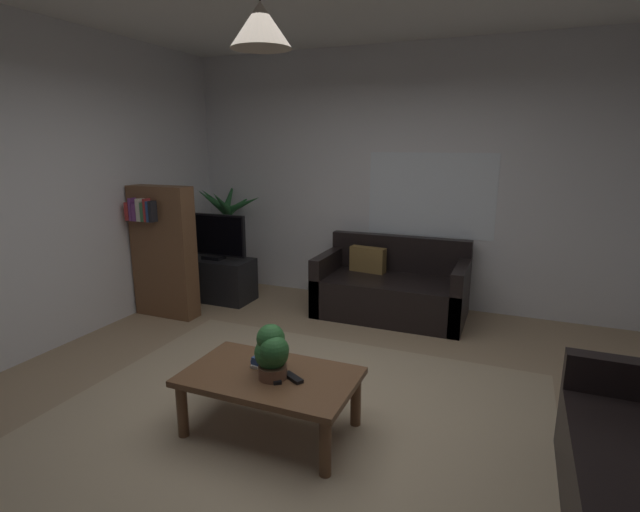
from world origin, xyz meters
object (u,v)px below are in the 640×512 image
at_px(bookshelf_corner, 163,250).
at_px(pendant_lamp, 261,25).
at_px(remote_on_table_1, 276,377).
at_px(potted_palm_corner, 228,240).
at_px(book_on_table_1, 265,362).
at_px(book_on_table_0, 263,365).
at_px(couch_under_window, 391,290).
at_px(remote_on_table_0, 293,378).
at_px(tv_stand, 216,279).
at_px(tv, 212,236).
at_px(book_on_table_2, 263,359).
at_px(potted_plant_on_table, 272,351).
at_px(coffee_table, 270,383).

distance_m(bookshelf_corner, pendant_lamp, 3.08).
bearing_deg(remote_on_table_1, potted_palm_corner, 90.60).
bearing_deg(book_on_table_1, book_on_table_0, 171.99).
relative_size(couch_under_window, remote_on_table_0, 9.78).
height_order(book_on_table_1, potted_palm_corner, potted_palm_corner).
distance_m(tv_stand, bookshelf_corner, 0.83).
relative_size(couch_under_window, tv_stand, 1.74).
bearing_deg(tv, book_on_table_2, -48.66).
bearing_deg(potted_plant_on_table, coffee_table, 145.75).
height_order(tv, potted_palm_corner, potted_palm_corner).
height_order(coffee_table, pendant_lamp, pendant_lamp).
distance_m(book_on_table_1, potted_plant_on_table, 0.21).
height_order(remote_on_table_1, potted_palm_corner, potted_palm_corner).
relative_size(book_on_table_2, potted_plant_on_table, 0.37).
bearing_deg(tv_stand, bookshelf_corner, -105.77).
relative_size(book_on_table_0, tv, 0.15).
bearing_deg(coffee_table, pendant_lamp, 180.00).
distance_m(couch_under_window, book_on_table_1, 2.35).
xyz_separation_m(potted_plant_on_table, tv, (-1.92, 2.14, 0.20)).
bearing_deg(bookshelf_corner, book_on_table_1, -35.10).
bearing_deg(potted_plant_on_table, potted_palm_corner, 127.69).
bearing_deg(bookshelf_corner, potted_palm_corner, 85.53).
height_order(book_on_table_1, remote_on_table_0, book_on_table_1).
distance_m(book_on_table_0, tv, 2.74).
bearing_deg(book_on_table_1, pendant_lamp, -44.91).
height_order(book_on_table_0, remote_on_table_0, remote_on_table_0).
distance_m(tv_stand, pendant_lamp, 3.60).
xyz_separation_m(book_on_table_2, bookshelf_corner, (-1.98, 1.41, 0.26)).
distance_m(coffee_table, remote_on_table_0, 0.18).
xyz_separation_m(remote_on_table_0, potted_palm_corner, (-2.15, 2.60, 0.22)).
height_order(coffee_table, tv_stand, tv_stand).
relative_size(remote_on_table_0, tv_stand, 0.18).
distance_m(book_on_table_2, potted_palm_corner, 3.15).
bearing_deg(book_on_table_2, pendant_lamp, -39.17).
distance_m(book_on_table_1, tv_stand, 2.75).
bearing_deg(couch_under_window, remote_on_table_0, -90.27).
xyz_separation_m(book_on_table_0, potted_plant_on_table, (0.12, -0.10, 0.17)).
relative_size(coffee_table, pendant_lamp, 2.03).
bearing_deg(tv, book_on_table_1, -48.41).
relative_size(book_on_table_2, potted_palm_corner, 0.09).
xyz_separation_m(couch_under_window, tv, (-2.06, -0.30, 0.50)).
bearing_deg(potted_plant_on_table, book_on_table_0, 140.45).
bearing_deg(tv_stand, coffee_table, -48.56).
height_order(remote_on_table_0, potted_palm_corner, potted_palm_corner).
relative_size(book_on_table_2, pendant_lamp, 0.23).
bearing_deg(book_on_table_0, pendant_lamp, -41.30).
relative_size(remote_on_table_0, bookshelf_corner, 0.11).
bearing_deg(potted_palm_corner, remote_on_table_0, -50.34).
bearing_deg(potted_palm_corner, coffee_table, -52.52).
relative_size(remote_on_table_0, remote_on_table_1, 1.00).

